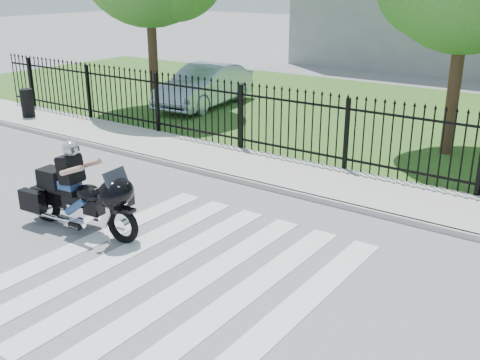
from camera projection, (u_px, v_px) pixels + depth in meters
The scene contains 9 objects.
ground at pixel (175, 275), 8.75m from camera, with size 120.00×120.00×0.00m, color slate.
crosswalk at pixel (175, 275), 8.74m from camera, with size 5.00×5.50×0.01m, color silver, non-canonical shape.
sidewalk at pixel (324, 182), 12.56m from camera, with size 40.00×2.00×0.12m, color #ADAAA3.
curb at pixel (302, 195), 11.79m from camera, with size 40.00×0.12×0.12m, color #ADAAA3.
grass_strip at pixel (426, 123), 17.94m from camera, with size 40.00×12.00×0.02m, color #31591E.
iron_fence at pixel (346, 136), 13.04m from camera, with size 26.00×0.04×1.80m.
motorcycle_rider at pixel (77, 194), 10.10m from camera, with size 2.61×0.95×1.72m.
parked_car at pixel (205, 86), 20.01m from camera, with size 1.56×4.47×1.47m, color #A6BAD1.
litter_bin at pixel (27, 103), 18.13m from camera, with size 0.40×0.40×0.90m, color black.
Camera 1 is at (5.31, -5.71, 4.35)m, focal length 42.00 mm.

